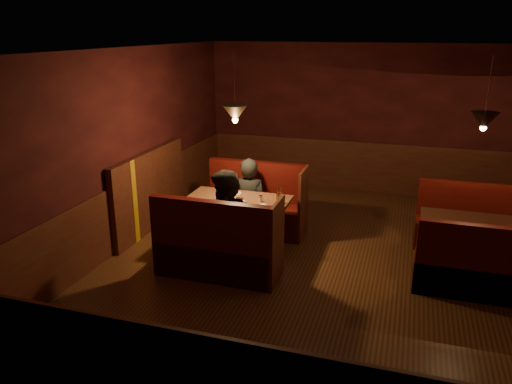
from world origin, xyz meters
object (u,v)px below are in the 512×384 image
(main_bench_near, at_px, (217,252))
(diner_a, at_px, (249,186))
(second_bench_near, at_px, (473,272))
(main_table, at_px, (237,212))
(second_bench_far, at_px, (464,228))
(main_bench_far, at_px, (256,210))
(diner_b, at_px, (227,209))
(second_table, at_px, (468,234))

(main_bench_near, height_order, diner_a, diner_a)
(second_bench_near, bearing_deg, main_bench_near, -171.12)
(main_table, bearing_deg, second_bench_far, 19.59)
(main_bench_far, height_order, diner_b, diner_b)
(second_table, height_order, second_bench_near, second_bench_near)
(second_bench_near, relative_size, diner_a, 0.85)
(main_table, relative_size, second_bench_far, 1.09)
(main_table, relative_size, second_table, 1.20)
(diner_a, bearing_deg, main_table, 86.87)
(diner_a, relative_size, diner_b, 0.93)
(main_bench_near, distance_m, diner_b, 0.58)
(second_bench_near, xyz_separation_m, diner_b, (-3.13, -0.21, 0.55))
(diner_b, bearing_deg, main_bench_near, -76.14)
(diner_a, bearing_deg, second_table, 169.17)
(main_table, xyz_separation_m, second_bench_far, (3.19, 1.13, -0.30))
(main_bench_far, bearing_deg, diner_b, -88.22)
(main_table, distance_m, main_bench_far, 0.89)
(main_table, distance_m, second_bench_far, 3.40)
(main_table, height_order, second_bench_far, main_table)
(second_bench_far, height_order, diner_a, diner_a)
(main_bench_near, bearing_deg, diner_a, 92.04)
(second_bench_near, bearing_deg, second_table, 92.20)
(main_bench_far, xyz_separation_m, diner_b, (0.04, -1.41, 0.51))
(main_bench_far, relative_size, diner_b, 0.95)
(second_bench_far, bearing_deg, diner_b, -151.46)
(main_table, bearing_deg, second_table, 7.04)
(main_bench_near, relative_size, diner_a, 1.02)
(second_table, bearing_deg, diner_a, 175.53)
(main_table, relative_size, main_bench_far, 0.91)
(second_table, xyz_separation_m, diner_a, (-3.20, 0.25, 0.29))
(second_table, bearing_deg, second_bench_near, -87.80)
(main_bench_far, distance_m, second_bench_near, 3.39)
(second_bench_far, bearing_deg, diner_a, -171.29)
(main_bench_near, bearing_deg, main_table, 91.14)
(main_table, bearing_deg, diner_a, 93.24)
(diner_a, bearing_deg, second_bench_near, 156.51)
(second_bench_near, bearing_deg, second_bench_far, 90.00)
(main_bench_far, xyz_separation_m, second_table, (3.14, -0.46, 0.16))
(main_bench_near, distance_m, second_bench_far, 3.74)
(main_bench_far, height_order, diner_a, diner_a)
(second_table, height_order, diner_a, diner_a)
(second_bench_far, distance_m, diner_b, 3.60)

